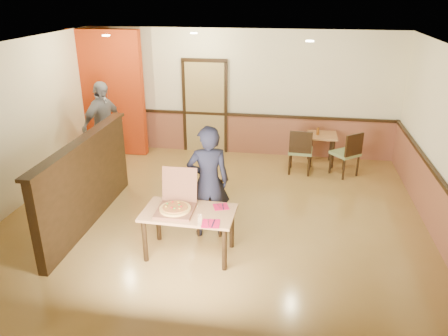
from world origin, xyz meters
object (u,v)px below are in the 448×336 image
object	(u,v)px
diner	(208,182)
condiment	(318,131)
side_chair_right	(348,152)
side_chair_left	(300,150)
side_table	(322,142)
pizza_box	(176,206)
diner_chair	(210,204)
main_table	(189,218)
passerby	(103,126)

from	to	relation	value
diner	condiment	distance (m)	3.73
side_chair_right	side_chair_left	bearing A→B (deg)	-38.20
side_table	diner	size ratio (longest dim) A/B	0.38
pizza_box	condiment	size ratio (longest dim) A/B	3.99
pizza_box	condiment	distance (m)	4.41
side_chair_left	diner	size ratio (longest dim) A/B	0.54
diner_chair	side_chair_right	xyz separation A→B (m)	(2.35, 2.55, 0.06)
main_table	pizza_box	world-z (taller)	pizza_box
side_chair_right	side_table	world-z (taller)	side_chair_right
diner_chair	pizza_box	world-z (taller)	pizza_box
pizza_box	side_chair_left	bearing A→B (deg)	60.95
main_table	diner_chair	distance (m)	0.77
main_table	pizza_box	xyz separation A→B (m)	(-0.18, 0.01, 0.18)
side_chair_right	diner	world-z (taller)	diner
diner_chair	condiment	xyz separation A→B (m)	(1.76, 3.15, 0.30)
diner_chair	passerby	xyz separation A→B (m)	(-2.70, 2.23, 0.48)
diner_chair	condiment	distance (m)	3.62
main_table	passerby	world-z (taller)	passerby
main_table	side_table	world-z (taller)	main_table
side_chair_left	condiment	distance (m)	0.74
diner_chair	condiment	world-z (taller)	diner_chair
main_table	diner	distance (m)	0.69
side_chair_left	pizza_box	size ratio (longest dim) A/B	1.56
side_chair_right	diner_chair	bearing A→B (deg)	8.17
side_table	side_chair_left	bearing A→B (deg)	-126.16
condiment	side_table	bearing A→B (deg)	6.80
side_chair_left	diner	bearing A→B (deg)	65.46
side_table	pizza_box	world-z (taller)	pizza_box
side_chair_right	condiment	distance (m)	0.87
side_chair_left	passerby	size ratio (longest dim) A/B	0.52
side_chair_right	side_table	bearing A→B (deg)	-89.93
passerby	main_table	bearing A→B (deg)	-118.20
passerby	pizza_box	distance (m)	3.79
pizza_box	condiment	world-z (taller)	pizza_box
condiment	passerby	bearing A→B (deg)	-168.41
passerby	side_chair_left	bearing A→B (deg)	-64.44
side_table	condiment	world-z (taller)	condiment
passerby	condiment	distance (m)	4.55
side_table	passerby	bearing A→B (deg)	-168.51
diner_chair	pizza_box	xyz separation A→B (m)	(-0.35, -0.73, 0.31)
diner_chair	diner	world-z (taller)	diner
main_table	diner	xyz separation A→B (m)	(0.17, 0.60, 0.30)
side_chair_left	pizza_box	bearing A→B (deg)	64.88
passerby	side_chair_right	bearing A→B (deg)	-65.04
diner_chair	side_chair_left	size ratio (longest dim) A/B	0.86
pizza_box	diner	bearing A→B (deg)	58.36
side_table	passerby	size ratio (longest dim) A/B	0.36
diner_chair	passerby	size ratio (longest dim) A/B	0.44
main_table	passerby	size ratio (longest dim) A/B	0.71
diner_chair	pizza_box	size ratio (longest dim) A/B	1.35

